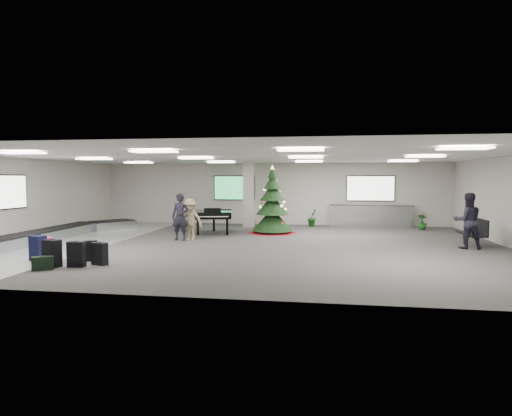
# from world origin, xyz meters

# --- Properties ---
(ground) EXTENTS (18.00, 18.00, 0.00)m
(ground) POSITION_xyz_m (0.00, 0.00, 0.00)
(ground) COLOR #373532
(ground) RESTS_ON ground
(room_envelope) EXTENTS (18.02, 14.02, 3.21)m
(room_envelope) POSITION_xyz_m (-0.38, 0.67, 2.33)
(room_envelope) COLOR #B0AAA0
(room_envelope) RESTS_ON ground
(baggage_carousel) EXTENTS (2.28, 9.71, 0.43)m
(baggage_carousel) POSITION_xyz_m (-7.84, -0.08, 0.21)
(baggage_carousel) COLOR silver
(baggage_carousel) RESTS_ON ground
(service_counter) EXTENTS (4.05, 0.65, 1.08)m
(service_counter) POSITION_xyz_m (5.00, 6.65, 0.55)
(service_counter) COLOR silver
(service_counter) RESTS_ON ground
(suitcase_0) EXTENTS (0.53, 0.37, 0.76)m
(suitcase_0) POSITION_xyz_m (-4.70, -4.65, 0.37)
(suitcase_0) COLOR black
(suitcase_0) RESTS_ON ground
(suitcase_1) EXTENTS (0.47, 0.27, 0.71)m
(suitcase_1) POSITION_xyz_m (-4.04, -4.56, 0.35)
(suitcase_1) COLOR black
(suitcase_1) RESTS_ON ground
(pink_suitcase) EXTENTS (0.42, 0.24, 0.68)m
(pink_suitcase) POSITION_xyz_m (-5.58, -3.72, 0.33)
(pink_suitcase) COLOR #F11F88
(pink_suitcase) RESTS_ON ground
(suitcase_3) EXTENTS (0.45, 0.38, 0.62)m
(suitcase_3) POSITION_xyz_m (-4.11, -3.72, 0.30)
(suitcase_3) COLOR black
(suitcase_3) RESTS_ON ground
(navy_suitcase) EXTENTS (0.55, 0.43, 0.76)m
(navy_suitcase) POSITION_xyz_m (-5.64, -3.93, 0.37)
(navy_suitcase) COLOR black
(navy_suitcase) RESTS_ON ground
(green_duffel) EXTENTS (0.59, 0.51, 0.37)m
(green_duffel) POSITION_xyz_m (-4.71, -5.03, 0.18)
(green_duffel) COLOR black
(green_duffel) RESTS_ON ground
(suitcase_7) EXTENTS (0.48, 0.34, 0.65)m
(suitcase_7) POSITION_xyz_m (-3.55, -4.22, 0.31)
(suitcase_7) COLOR black
(suitcase_7) RESTS_ON ground
(suitcase_8) EXTENTS (0.42, 0.33, 0.57)m
(suitcase_8) POSITION_xyz_m (-6.39, -2.81, 0.28)
(suitcase_8) COLOR black
(suitcase_8) RESTS_ON ground
(christmas_tree) EXTENTS (2.10, 2.10, 2.99)m
(christmas_tree) POSITION_xyz_m (0.43, 3.36, 1.02)
(christmas_tree) COLOR maroon
(christmas_tree) RESTS_ON ground
(grand_piano) EXTENTS (1.93, 2.30, 1.16)m
(grand_piano) POSITION_xyz_m (-2.11, 2.87, 0.83)
(grand_piano) COLOR black
(grand_piano) RESTS_ON ground
(bench) EXTENTS (0.59, 1.61, 1.01)m
(bench) POSITION_xyz_m (7.90, 0.72, 0.57)
(bench) COLOR black
(bench) RESTS_ON ground
(traveler_a) EXTENTS (0.70, 0.48, 1.83)m
(traveler_a) POSITION_xyz_m (-2.85, 0.64, 0.92)
(traveler_a) COLOR black
(traveler_a) RESTS_ON ground
(traveler_b) EXTENTS (1.14, 0.79, 1.62)m
(traveler_b) POSITION_xyz_m (-2.48, 0.75, 0.81)
(traveler_b) COLOR #8F7D58
(traveler_b) RESTS_ON ground
(traveler_bench) EXTENTS (0.94, 0.73, 1.92)m
(traveler_bench) POSITION_xyz_m (7.49, 0.21, 0.96)
(traveler_bench) COLOR black
(traveler_bench) RESTS_ON ground
(potted_plant_left) EXTENTS (0.60, 0.63, 0.91)m
(potted_plant_left) POSITION_xyz_m (2.12, 6.18, 0.46)
(potted_plant_left) COLOR #193D13
(potted_plant_left) RESTS_ON ground
(potted_plant_right) EXTENTS (0.58, 0.58, 0.74)m
(potted_plant_right) POSITION_xyz_m (7.23, 5.58, 0.37)
(potted_plant_right) COLOR #193D13
(potted_plant_right) RESTS_ON ground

